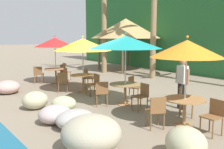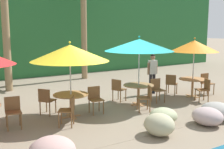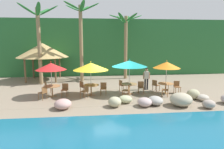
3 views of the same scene
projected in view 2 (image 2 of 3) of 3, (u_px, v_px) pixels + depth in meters
name	position (u px, v px, depth m)	size (l,w,h in m)	color
ground_plane	(108.00, 110.00, 9.80)	(120.00, 120.00, 0.00)	gray
terrace_deck	(108.00, 110.00, 9.80)	(18.00, 5.20, 0.01)	gray
foliage_backdrop	(30.00, 24.00, 16.90)	(28.00, 2.40, 6.00)	#286633
chair_red_seaward	(13.00, 110.00, 7.98)	(0.47, 0.48, 0.87)	brown
umbrella_yellow	(70.00, 53.00, 8.69)	(2.40, 2.40, 2.38)	silver
dining_table_yellow	(71.00, 98.00, 8.92)	(1.10, 1.10, 0.74)	#A37547
chair_yellow_seaward	(95.00, 98.00, 9.38)	(0.46, 0.47, 0.87)	brown
chair_yellow_inland	(46.00, 99.00, 9.15)	(0.60, 0.59, 0.87)	brown
chair_yellow_left	(69.00, 109.00, 8.09)	(0.59, 0.58, 0.87)	brown
umbrella_teal	(139.00, 45.00, 10.12)	(2.47, 2.47, 2.51)	silver
dining_table_teal	(139.00, 88.00, 10.37)	(1.10, 1.10, 0.74)	#A37547
chair_teal_seaward	(157.00, 88.00, 10.82)	(0.47, 0.47, 0.87)	brown
chair_teal_inland	(118.00, 88.00, 10.82)	(0.55, 0.55, 0.87)	brown
chair_teal_left	(146.00, 96.00, 9.57)	(0.57, 0.56, 0.87)	brown
umbrella_orange	(194.00, 46.00, 11.39)	(1.90, 1.90, 2.40)	silver
dining_table_orange	(193.00, 82.00, 11.62)	(1.10, 1.10, 0.74)	#A37547
chair_orange_seaward	(206.00, 82.00, 12.10)	(0.45, 0.46, 0.87)	brown
chair_orange_inland	(171.00, 83.00, 11.91)	(0.59, 0.59, 0.87)	brown
chair_orange_left	(204.00, 88.00, 10.82)	(0.56, 0.55, 0.87)	brown
palm_tree_third	(83.00, 1.00, 15.27)	(3.32, 3.08, 6.29)	olive
waiter_in_white	(152.00, 71.00, 12.05)	(0.52, 0.25, 1.70)	#232328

